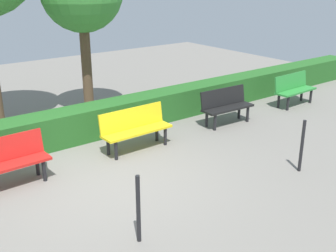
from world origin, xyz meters
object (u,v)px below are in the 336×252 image
Objects in this scene: bench_black at (226,105)px; bench_yellow at (135,127)px; bench_green at (294,88)px; bench_red at (4,161)px.

bench_yellow is at bearing 2.32° from bench_black.
bench_green is 5.21m from bench_yellow.
bench_black is 5.29m from bench_red.
bench_green and bench_yellow have the same top height.
bench_green is 7.88m from bench_red.
bench_yellow is (2.61, -0.01, 0.00)m from bench_black.
bench_red is at bearing -1.99° from bench_green.
bench_green and bench_black have the same top height.
bench_black is 2.61m from bench_yellow.
bench_yellow and bench_red have the same top height.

